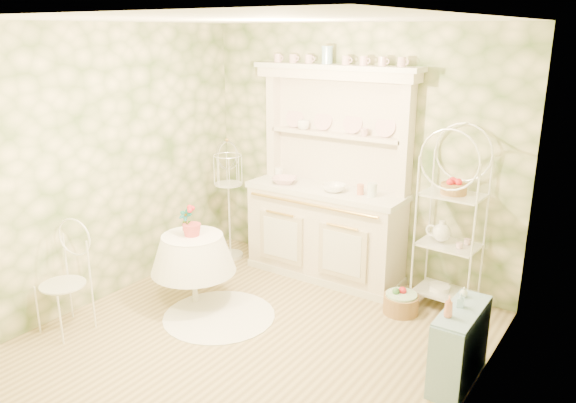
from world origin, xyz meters
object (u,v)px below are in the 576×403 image
Objects in this scene: cafe_chair at (63,287)px; bakers_rack at (450,227)px; birdcage_stand at (229,197)px; floor_basket at (401,301)px; side_shelf at (459,347)px; round_table at (194,272)px; kitchen_dresser at (326,176)px.

bakers_rack is at bearing 28.54° from cafe_chair.
floor_basket is at bearing -4.29° from birdcage_stand.
side_shelf is 3.25m from birdcage_stand.
bakers_rack is at bearing 111.82° from side_shelf.
side_shelf is 0.45× the size of birdcage_stand.
round_table is (-2.10, -1.32, -0.50)m from bakers_rack.
side_shelf is 1.14m from floor_basket.
round_table reaches higher than side_shelf.
floor_basket is at bearing -125.43° from bakers_rack.
round_table is 1.75× the size of floor_basket.
side_shelf is at bearing -31.28° from kitchen_dresser.
round_table is 0.44× the size of birdcage_stand.
bakers_rack is 4.42× the size of floor_basket.
side_shelf is at bearing 3.57° from round_table.
cafe_chair reaches higher than round_table.
kitchen_dresser is 1.40m from bakers_rack.
round_table is 0.76× the size of cafe_chair.
birdcage_stand is (-1.21, -0.18, -0.40)m from kitchen_dresser.
round_table is at bearing 48.06° from cafe_chair.
round_table is at bearing -144.25° from bakers_rack.
cafe_chair is at bearing -93.11° from birdcage_stand.
round_table is (-2.60, -0.16, 0.04)m from side_shelf.
floor_basket is at bearing 133.85° from side_shelf.
cafe_chair is (-3.19, -1.22, 0.14)m from side_shelf.
bakers_rack reaches higher than floor_basket.
kitchen_dresser reaches higher than round_table.
round_table is 1.28m from birdcage_stand.
birdcage_stand is at bearing 73.96° from cafe_chair.
kitchen_dresser reaches higher than cafe_chair.
bakers_rack is at bearing 0.94° from kitchen_dresser.
bakers_rack is 2.53× the size of round_table.
side_shelf reaches higher than floor_basket.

